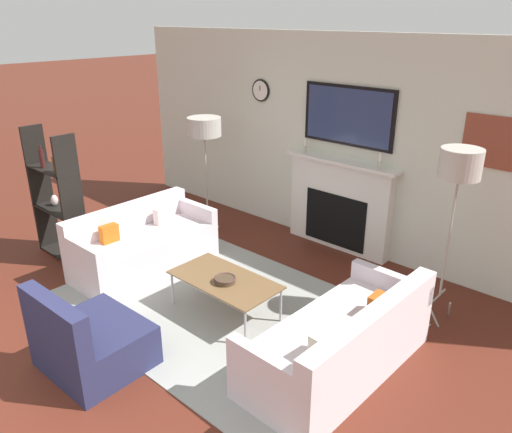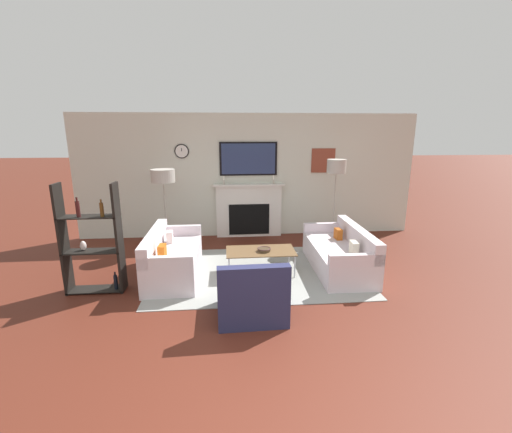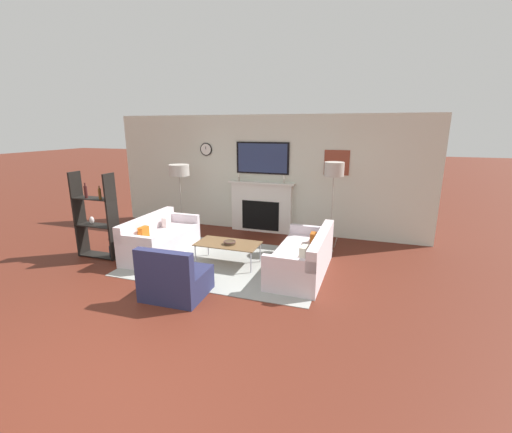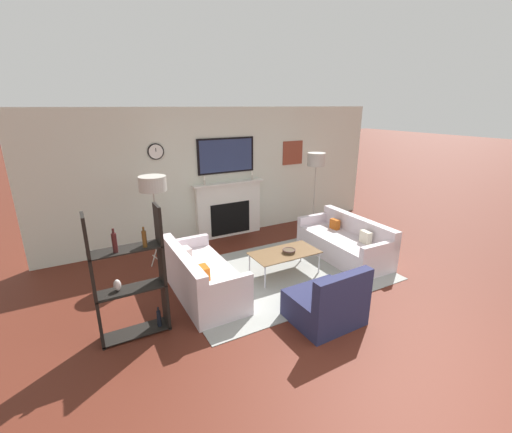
{
  "view_description": "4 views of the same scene",
  "coord_description": "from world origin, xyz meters",
  "px_view_note": "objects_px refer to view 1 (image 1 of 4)",
  "views": [
    {
      "loc": [
        3.25,
        -0.14,
        2.88
      ],
      "look_at": [
        0.03,
        3.42,
        0.93
      ],
      "focal_mm": 35.0,
      "sensor_mm": 36.0,
      "label": 1
    },
    {
      "loc": [
        -0.52,
        -2.4,
        2.33
      ],
      "look_at": [
        0.02,
        3.53,
        0.83
      ],
      "focal_mm": 24.0,
      "sensor_mm": 36.0,
      "label": 2
    },
    {
      "loc": [
        2.38,
        -2.44,
        2.44
      ],
      "look_at": [
        0.34,
        3.65,
        0.74
      ],
      "focal_mm": 24.0,
      "sensor_mm": 36.0,
      "label": 3
    },
    {
      "loc": [
        -2.89,
        -1.4,
        2.73
      ],
      "look_at": [
        -0.31,
        3.29,
        0.98
      ],
      "focal_mm": 24.0,
      "sensor_mm": 36.0,
      "label": 4
    }
  ],
  "objects_px": {
    "couch_left": "(143,246)",
    "coffee_table": "(225,281)",
    "decorative_bowl": "(225,279)",
    "shelf_unit": "(57,199)",
    "couch_right": "(341,344)",
    "floor_lamp_left": "(204,128)",
    "armchair": "(89,342)",
    "floor_lamp_right": "(460,166)"
  },
  "relations": [
    {
      "from": "couch_left",
      "to": "decorative_bowl",
      "type": "bearing_deg",
      "value": -3.24
    },
    {
      "from": "floor_lamp_left",
      "to": "floor_lamp_right",
      "type": "relative_size",
      "value": 0.91
    },
    {
      "from": "floor_lamp_left",
      "to": "shelf_unit",
      "type": "relative_size",
      "value": 0.99
    },
    {
      "from": "decorative_bowl",
      "to": "couch_left",
      "type": "bearing_deg",
      "value": 176.76
    },
    {
      "from": "couch_right",
      "to": "armchair",
      "type": "xyz_separation_m",
      "value": [
        -1.63,
        -1.43,
        -0.01
      ]
    },
    {
      "from": "armchair",
      "to": "couch_right",
      "type": "bearing_deg",
      "value": 41.15
    },
    {
      "from": "couch_right",
      "to": "floor_lamp_right",
      "type": "height_order",
      "value": "floor_lamp_right"
    },
    {
      "from": "couch_left",
      "to": "floor_lamp_right",
      "type": "bearing_deg",
      "value": 23.17
    },
    {
      "from": "couch_left",
      "to": "couch_right",
      "type": "xyz_separation_m",
      "value": [
        2.83,
        -0.0,
        -0.02
      ]
    },
    {
      "from": "armchair",
      "to": "shelf_unit",
      "type": "bearing_deg",
      "value": 157.11
    },
    {
      "from": "couch_right",
      "to": "coffee_table",
      "type": "xyz_separation_m",
      "value": [
        -1.37,
        -0.04,
        0.11
      ]
    },
    {
      "from": "couch_left",
      "to": "floor_lamp_left",
      "type": "bearing_deg",
      "value": 102.61
    },
    {
      "from": "couch_right",
      "to": "decorative_bowl",
      "type": "bearing_deg",
      "value": -176.35
    },
    {
      "from": "shelf_unit",
      "to": "armchair",
      "type": "bearing_deg",
      "value": -22.89
    },
    {
      "from": "couch_left",
      "to": "couch_right",
      "type": "bearing_deg",
      "value": -0.02
    },
    {
      "from": "couch_left",
      "to": "shelf_unit",
      "type": "height_order",
      "value": "shelf_unit"
    },
    {
      "from": "couch_left",
      "to": "decorative_bowl",
      "type": "xyz_separation_m",
      "value": [
        1.51,
        -0.09,
        0.15
      ]
    },
    {
      "from": "floor_lamp_right",
      "to": "couch_left",
      "type": "bearing_deg",
      "value": -156.83
    },
    {
      "from": "coffee_table",
      "to": "decorative_bowl",
      "type": "distance_m",
      "value": 0.09
    },
    {
      "from": "couch_right",
      "to": "armchair",
      "type": "height_order",
      "value": "armchair"
    },
    {
      "from": "armchair",
      "to": "floor_lamp_right",
      "type": "height_order",
      "value": "floor_lamp_right"
    },
    {
      "from": "couch_left",
      "to": "coffee_table",
      "type": "xyz_separation_m",
      "value": [
        1.46,
        -0.04,
        0.09
      ]
    },
    {
      "from": "couch_left",
      "to": "floor_lamp_right",
      "type": "relative_size",
      "value": 0.96
    },
    {
      "from": "couch_left",
      "to": "floor_lamp_left",
      "type": "relative_size",
      "value": 1.06
    },
    {
      "from": "floor_lamp_left",
      "to": "couch_left",
      "type": "bearing_deg",
      "value": -77.39
    },
    {
      "from": "floor_lamp_left",
      "to": "floor_lamp_right",
      "type": "bearing_deg",
      "value": 0.0
    },
    {
      "from": "couch_right",
      "to": "floor_lamp_left",
      "type": "distance_m",
      "value": 3.61
    },
    {
      "from": "coffee_table",
      "to": "shelf_unit",
      "type": "distance_m",
      "value": 2.57
    },
    {
      "from": "couch_right",
      "to": "armchair",
      "type": "distance_m",
      "value": 2.17
    },
    {
      "from": "armchair",
      "to": "shelf_unit",
      "type": "xyz_separation_m",
      "value": [
        -2.24,
        0.95,
        0.51
      ]
    },
    {
      "from": "coffee_table",
      "to": "floor_lamp_left",
      "type": "relative_size",
      "value": 0.7
    },
    {
      "from": "decorative_bowl",
      "to": "floor_lamp_right",
      "type": "height_order",
      "value": "floor_lamp_right"
    },
    {
      "from": "couch_left",
      "to": "coffee_table",
      "type": "height_order",
      "value": "couch_left"
    },
    {
      "from": "decorative_bowl",
      "to": "shelf_unit",
      "type": "bearing_deg",
      "value": -171.22
    },
    {
      "from": "decorative_bowl",
      "to": "floor_lamp_left",
      "type": "xyz_separation_m",
      "value": [
        -1.81,
        1.42,
        1.04
      ]
    },
    {
      "from": "armchair",
      "to": "couch_left",
      "type": "bearing_deg",
      "value": 130.04
    },
    {
      "from": "coffee_table",
      "to": "shelf_unit",
      "type": "relative_size",
      "value": 0.7
    },
    {
      "from": "couch_right",
      "to": "floor_lamp_right",
      "type": "bearing_deg",
      "value": 77.65
    },
    {
      "from": "coffee_table",
      "to": "floor_lamp_left",
      "type": "xyz_separation_m",
      "value": [
        -1.76,
        1.38,
        1.09
      ]
    },
    {
      "from": "floor_lamp_right",
      "to": "shelf_unit",
      "type": "height_order",
      "value": "floor_lamp_right"
    },
    {
      "from": "armchair",
      "to": "decorative_bowl",
      "type": "distance_m",
      "value": 1.39
    },
    {
      "from": "couch_right",
      "to": "shelf_unit",
      "type": "height_order",
      "value": "shelf_unit"
    }
  ]
}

